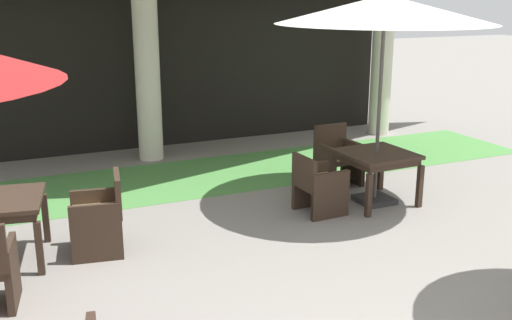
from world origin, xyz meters
TOP-DOWN VIEW (x-y plane):
  - lawn_strip at (0.00, 7.20)m, footprint 12.62×2.03m
  - patio_chair_mid_right_east at (-1.52, 4.94)m, footprint 0.65×0.67m
  - patio_table_far_back at (2.26, 5.06)m, footprint 0.95×0.95m
  - patio_umbrella_far_back at (2.26, 5.06)m, footprint 2.86×2.86m
  - patio_chair_far_back_north at (2.23, 6.00)m, footprint 0.60×0.59m
  - patio_chair_far_back_west at (1.33, 5.02)m, footprint 0.58×0.58m

SIDE VIEW (x-z plane):
  - lawn_strip at x=0.00m, z-range 0.00..0.01m
  - patio_chair_far_back_west at x=1.33m, z-range -0.02..0.78m
  - patio_chair_far_back_north at x=2.23m, z-range -0.04..0.85m
  - patio_chair_mid_right_east at x=-1.52m, z-range -0.04..0.87m
  - patio_table_far_back at x=2.26m, z-range 0.26..0.98m
  - patio_umbrella_far_back at x=2.26m, z-range 1.17..4.04m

